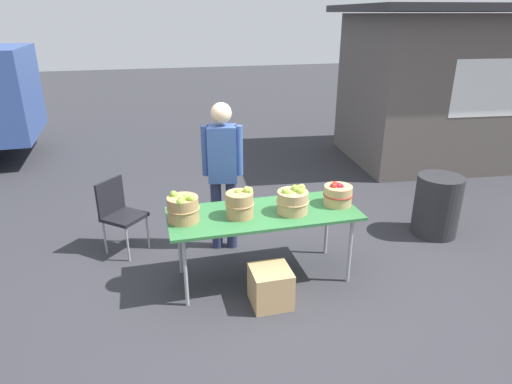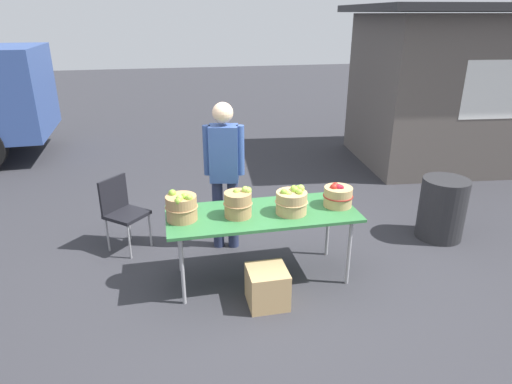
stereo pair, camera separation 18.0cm
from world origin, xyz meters
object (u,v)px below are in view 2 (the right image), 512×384
apple_basket_green_2 (292,201)px  apple_basket_green_1 (238,203)px  apple_basket_red_0 (338,196)px  trash_barrel (442,209)px  apple_basket_green_0 (182,207)px  market_table (262,216)px  vendor_adult (224,166)px  folding_chair (122,208)px  produce_crate (267,287)px

apple_basket_green_2 → apple_basket_green_1: bearing=176.0°
apple_basket_red_0 → trash_barrel: size_ratio=0.41×
apple_basket_green_0 → apple_basket_red_0: 1.58m
apple_basket_green_1 → trash_barrel: apple_basket_green_1 is taller
market_table → vendor_adult: 0.85m
folding_chair → produce_crate: size_ratio=2.32×
trash_barrel → market_table: bearing=-169.6°
apple_basket_green_2 → vendor_adult: vendor_adult is taller
folding_chair → apple_basket_red_0: bearing=-72.0°
market_table → apple_basket_green_0: apple_basket_green_0 is taller
market_table → produce_crate: (-0.05, -0.46, -0.52)m
vendor_adult → produce_crate: bearing=112.0°
apple_basket_green_0 → trash_barrel: 3.21m
trash_barrel → apple_basket_green_1: bearing=-169.8°
apple_basket_red_0 → apple_basket_green_0: bearing=-180.0°
apple_basket_green_1 → apple_basket_green_2: bearing=-4.0°
trash_barrel → produce_crate: bearing=-159.6°
vendor_adult → produce_crate: size_ratio=4.64×
market_table → apple_basket_green_2: bearing=-14.2°
apple_basket_red_0 → produce_crate: (-0.85, -0.46, -0.67)m
apple_basket_green_0 → folding_chair: size_ratio=0.37×
folding_chair → produce_crate: 2.02m
apple_basket_green_2 → produce_crate: size_ratio=0.88×
apple_basket_green_0 → produce_crate: bearing=-31.8°
apple_basket_green_2 → produce_crate: (-0.33, -0.39, -0.69)m
apple_basket_green_2 → apple_basket_red_0: (0.51, 0.07, -0.01)m
vendor_adult → apple_basket_green_0: bearing=67.2°
apple_basket_green_1 → folding_chair: bearing=140.0°
apple_basket_green_0 → apple_basket_green_2: size_ratio=0.96×
market_table → trash_barrel: size_ratio=2.49×
apple_basket_green_1 → produce_crate: size_ratio=0.80×
apple_basket_green_1 → market_table: bearing=7.9°
apple_basket_green_0 → folding_chair: 1.23m
apple_basket_green_1 → apple_basket_red_0: (1.04, 0.03, -0.02)m
apple_basket_green_1 → folding_chair: (-1.20, 1.00, -0.37)m
vendor_adult → trash_barrel: size_ratio=2.26×
apple_basket_green_1 → trash_barrel: 2.69m
apple_basket_green_2 → market_table: bearing=165.8°
vendor_adult → apple_basket_red_0: bearing=156.7°
apple_basket_green_1 → vendor_adult: vendor_adult is taller
market_table → folding_chair: 1.75m
apple_basket_green_1 → folding_chair: size_ratio=0.35×
vendor_adult → trash_barrel: 2.72m
trash_barrel → produce_crate: size_ratio=2.06×
apple_basket_green_2 → produce_crate: 0.86m
apple_basket_green_0 → folding_chair: bearing=123.9°
apple_basket_green_0 → apple_basket_green_1: (0.54, -0.03, 0.00)m
apple_basket_red_0 → produce_crate: apple_basket_red_0 is taller
market_table → folding_chair: bearing=146.1°
produce_crate → apple_basket_red_0: bearing=28.4°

